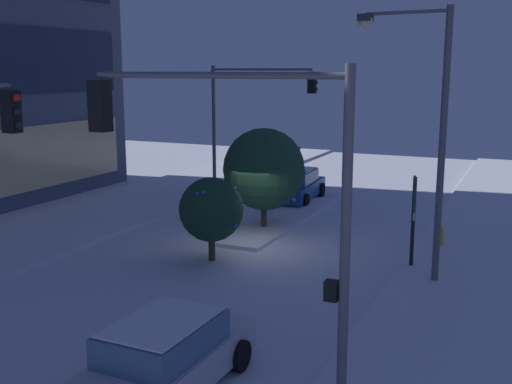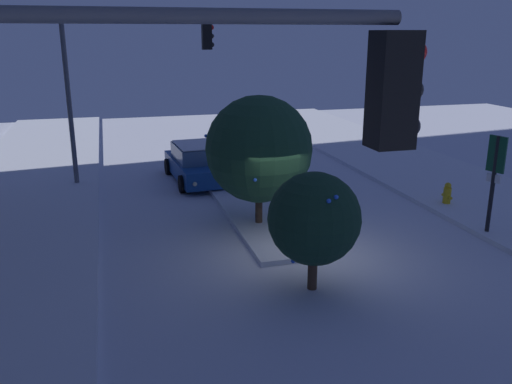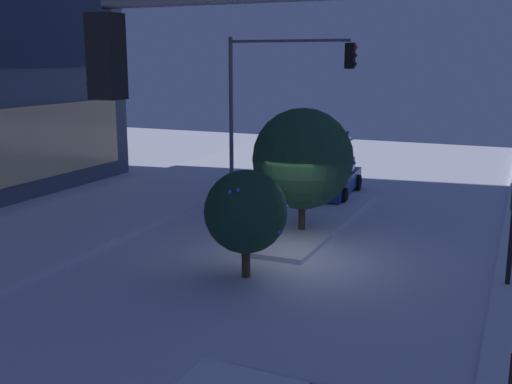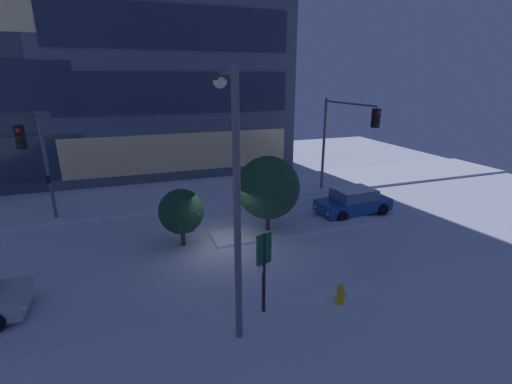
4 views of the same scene
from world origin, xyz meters
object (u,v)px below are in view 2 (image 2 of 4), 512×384
at_px(parking_info_sign, 494,173).
at_px(decorated_tree_median, 314,219).
at_px(traffic_light_corner_far_left, 146,233).
at_px(traffic_light_corner_far_right, 128,66).
at_px(car_far, 198,163).
at_px(decorated_tree_left_of_median, 259,149).
at_px(fire_hydrant, 447,195).

xyz_separation_m(parking_info_sign, decorated_tree_median, (-1.77, 6.13, -0.18)).
xyz_separation_m(traffic_light_corner_far_left, decorated_tree_median, (6.26, -4.03, -2.39)).
bearing_deg(traffic_light_corner_far_right, decorated_tree_median, -72.31).
distance_m(car_far, decorated_tree_left_of_median, 6.01).
height_order(parking_info_sign, decorated_tree_median, parking_info_sign).
bearing_deg(decorated_tree_median, car_far, 5.33).
distance_m(traffic_light_corner_far_right, fire_hydrant, 12.38).
bearing_deg(traffic_light_corner_far_left, traffic_light_corner_far_right, 87.72).
bearing_deg(traffic_light_corner_far_left, parking_info_sign, 38.34).
bearing_deg(parking_info_sign, traffic_light_corner_far_right, -57.81).
height_order(traffic_light_corner_far_right, decorated_tree_left_of_median, traffic_light_corner_far_right).
relative_size(traffic_light_corner_far_right, traffic_light_corner_far_left, 1.06).
xyz_separation_m(car_far, fire_hydrant, (-5.59, -7.53, -0.30)).
xyz_separation_m(car_far, decorated_tree_median, (-10.02, -0.93, 1.00)).
xyz_separation_m(traffic_light_corner_far_right, parking_info_sign, (-8.77, -9.49, -2.61)).
height_order(decorated_tree_median, decorated_tree_left_of_median, decorated_tree_left_of_median).
relative_size(traffic_light_corner_far_left, parking_info_sign, 2.04).
xyz_separation_m(traffic_light_corner_far_left, parking_info_sign, (8.03, -10.16, -2.21)).
distance_m(car_far, fire_hydrant, 9.39).
relative_size(traffic_light_corner_far_right, decorated_tree_median, 2.30).
relative_size(car_far, fire_hydrant, 5.26).
bearing_deg(traffic_light_corner_far_right, parking_info_sign, -42.75).
bearing_deg(decorated_tree_median, traffic_light_corner_far_right, 17.69).
bearing_deg(traffic_light_corner_far_right, decorated_tree_left_of_median, -61.97).
height_order(traffic_light_corner_far_left, decorated_tree_median, traffic_light_corner_far_left).
bearing_deg(fire_hydrant, decorated_tree_left_of_median, 90.95).
bearing_deg(decorated_tree_left_of_median, parking_info_sign, -112.40).
distance_m(traffic_light_corner_far_right, parking_info_sign, 13.18).
xyz_separation_m(traffic_light_corner_far_right, decorated_tree_median, (-10.54, -3.36, -2.79)).
height_order(traffic_light_corner_far_left, parking_info_sign, traffic_light_corner_far_left).
height_order(parking_info_sign, decorated_tree_left_of_median, decorated_tree_left_of_median).
height_order(car_far, decorated_tree_left_of_median, decorated_tree_left_of_median).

